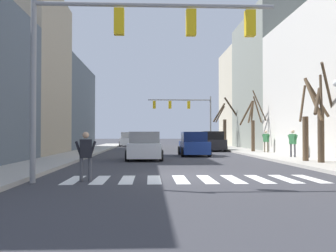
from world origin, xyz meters
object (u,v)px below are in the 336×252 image
(car_at_intersection, at_px, (194,145))
(street_tree_left_near, at_px, (309,119))
(car_parked_right_far, at_px, (145,147))
(street_tree_right_mid, at_px, (253,123))
(car_parked_right_mid, at_px, (129,140))
(street_tree_right_near, at_px, (225,125))
(traffic_signal_far, at_px, (186,110))
(car_parked_right_near, at_px, (195,140))
(street_tree_left_far, at_px, (322,121))
(pedestrian_waiting_at_curb, at_px, (293,141))
(traffic_signal_near, at_px, (127,40))
(pedestrian_near_right_corner, at_px, (266,139))
(car_parked_left_mid, at_px, (212,142))
(pedestrian_on_left_sidewalk, at_px, (86,152))

(car_at_intersection, bearing_deg, street_tree_left_near, -148.07)
(car_parked_right_far, bearing_deg, street_tree_right_mid, 132.50)
(car_parked_right_mid, height_order, street_tree_right_near, street_tree_right_near)
(traffic_signal_far, relative_size, car_parked_right_near, 1.64)
(car_parked_right_near, height_order, street_tree_left_far, street_tree_left_far)
(traffic_signal_far, height_order, street_tree_left_near, traffic_signal_far)
(car_parked_right_mid, relative_size, pedestrian_waiting_at_curb, 2.85)
(traffic_signal_near, bearing_deg, pedestrian_near_right_corner, 60.76)
(car_parked_right_mid, height_order, street_tree_left_near, street_tree_left_near)
(traffic_signal_far, bearing_deg, car_parked_right_far, -102.76)
(pedestrian_near_right_corner, xyz_separation_m, street_tree_left_near, (-0.74, -9.99, 1.18))
(street_tree_left_far, bearing_deg, pedestrian_waiting_at_curb, 86.75)
(street_tree_left_near, bearing_deg, street_tree_left_far, -77.14)
(traffic_signal_far, relative_size, car_parked_left_mid, 1.63)
(traffic_signal_far, height_order, car_at_intersection, traffic_signal_far)
(pedestrian_on_left_sidewalk, relative_size, pedestrian_waiting_at_curb, 0.97)
(pedestrian_near_right_corner, bearing_deg, street_tree_right_mid, 160.52)
(street_tree_right_mid, distance_m, street_tree_left_near, 11.78)
(pedestrian_on_left_sidewalk, relative_size, street_tree_right_near, 0.29)
(car_parked_left_mid, bearing_deg, car_parked_right_near, -0.38)
(street_tree_left_near, bearing_deg, street_tree_right_near, 89.79)
(street_tree_right_mid, xyz_separation_m, street_tree_left_near, (-0.17, -11.78, -0.10))
(street_tree_right_mid, xyz_separation_m, street_tree_left_far, (0.05, -12.76, -0.23))
(pedestrian_on_left_sidewalk, bearing_deg, car_at_intersection, 55.88)
(car_parked_right_near, height_order, pedestrian_waiting_at_curb, car_parked_right_near)
(street_tree_right_near, xyz_separation_m, street_tree_left_near, (-0.08, -22.99, -0.24))
(traffic_signal_far, xyz_separation_m, street_tree_right_near, (4.28, 0.05, -1.69))
(car_parked_right_mid, distance_m, pedestrian_near_right_corner, 23.72)
(car_parked_left_mid, xyz_separation_m, street_tree_left_far, (2.74, -16.71, 1.36))
(traffic_signal_far, bearing_deg, street_tree_left_far, -79.52)
(pedestrian_waiting_at_curb, bearing_deg, pedestrian_near_right_corner, 145.07)
(car_at_intersection, height_order, street_tree_left_near, street_tree_left_near)
(traffic_signal_far, relative_size, car_at_intersection, 1.50)
(car_parked_right_far, height_order, car_at_intersection, car_at_intersection)
(car_at_intersection, height_order, pedestrian_on_left_sidewalk, car_at_intersection)
(pedestrian_on_left_sidewalk, height_order, street_tree_right_mid, street_tree_right_mid)
(pedestrian_on_left_sidewalk, height_order, street_tree_left_near, street_tree_left_near)
(car_parked_left_mid, distance_m, car_parked_right_far, 13.36)
(car_at_intersection, bearing_deg, pedestrian_on_left_sidewalk, 160.95)
(traffic_signal_far, bearing_deg, pedestrian_near_right_corner, -69.11)
(car_parked_right_mid, relative_size, street_tree_left_near, 1.08)
(car_at_intersection, relative_size, car_parked_right_near, 1.10)
(pedestrian_waiting_at_curb, xyz_separation_m, street_tree_left_near, (-0.48, -3.64, 1.19))
(car_at_intersection, distance_m, car_parked_right_near, 22.77)
(car_parked_right_mid, bearing_deg, car_parked_right_near, -89.22)
(car_parked_left_mid, distance_m, car_parked_right_mid, 17.11)
(pedestrian_on_left_sidewalk, xyz_separation_m, street_tree_left_far, (10.53, 6.03, 1.23))
(car_at_intersection, bearing_deg, car_parked_left_mid, -18.59)
(car_at_intersection, bearing_deg, pedestrian_near_right_corner, -72.34)
(street_tree_left_near, bearing_deg, car_parked_right_far, 155.97)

